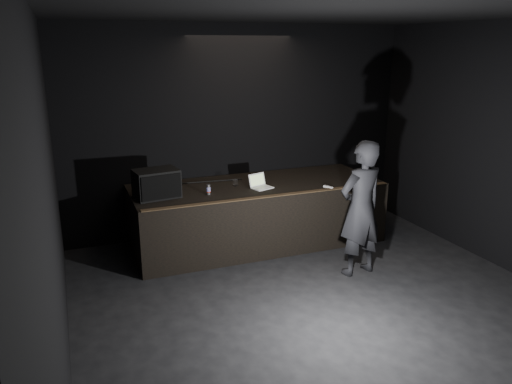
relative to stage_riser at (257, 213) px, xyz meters
The scene contains 11 objects.
ground 2.78m from the stage_riser, 90.00° to the right, with size 7.00×7.00×0.00m, color black.
room_walls 3.13m from the stage_riser, 90.00° to the right, with size 6.10×7.10×3.52m.
stage_riser is the anchor object (origin of this frame).
riser_lip 0.87m from the stage_riser, 90.00° to the right, with size 3.92×0.10×0.01m, color brown.
stage_monitor 1.78m from the stage_riser, behind, with size 0.68×0.53×0.42m.
cable 0.90m from the stage_riser, 147.84° to the left, with size 0.02×0.02×0.99m, color black.
laptop 0.60m from the stage_riser, 97.55° to the right, with size 0.38×0.36×0.21m.
beer_can 1.09m from the stage_riser, 162.42° to the right, with size 0.07×0.07×0.15m.
plastic_cup 0.66m from the stage_riser, behind, with size 0.09×0.09×0.11m, color white.
wii_remote 1.25m from the stage_riser, 33.16° to the right, with size 0.04×0.17×0.03m, color white.
person 1.91m from the stage_riser, 60.23° to the right, with size 0.70×0.46×1.93m, color black.
Camera 1 is at (-2.83, -4.47, 3.15)m, focal length 35.00 mm.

